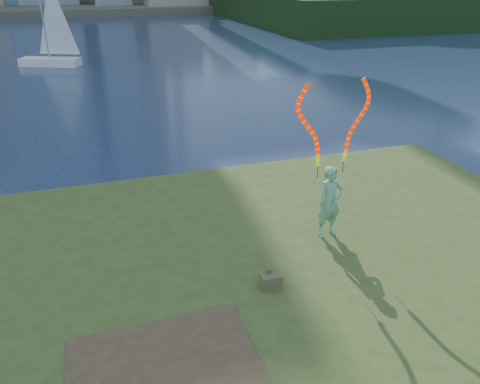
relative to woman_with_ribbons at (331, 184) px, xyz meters
name	(u,v)px	position (x,y,z in m)	size (l,w,h in m)	color
ground	(236,283)	(-2.51, -0.24, -2.19)	(320.00, 320.00, 0.00)	#1A2842
grassy_knoll	(271,336)	(-2.51, -2.54, -1.85)	(20.00, 18.00, 0.80)	#3A491A
dirt_patch	(167,381)	(-4.71, -3.44, -1.38)	(3.20, 3.00, 0.02)	#47331E
far_shore	(89,5)	(-2.51, 94.76, -1.59)	(320.00, 40.00, 1.20)	#4B4637
wooded_hill	(461,14)	(57.06, 59.72, -2.03)	(78.00, 50.00, 63.00)	black
woman_with_ribbons	(331,184)	(0.00, 0.00, 0.00)	(2.12, 0.54, 4.20)	#106923
canvas_bag	(271,280)	(-2.17, -1.60, -1.22)	(0.43, 0.49, 0.41)	brown
sailboat	(51,49)	(-7.52, 31.61, -0.91)	(4.83, 3.25, 7.45)	white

